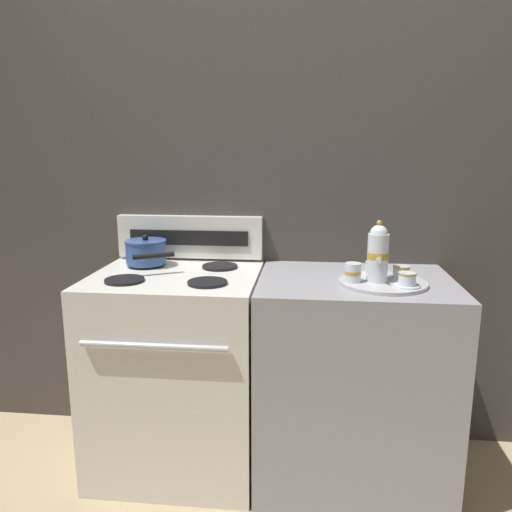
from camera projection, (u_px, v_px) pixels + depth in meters
ground_plane at (268, 465)px, 2.26m from camera, size 6.00×6.00×0.00m
wall_back at (275, 215)px, 2.35m from camera, size 6.00×0.05×2.20m
stove at (178, 370)px, 2.21m from camera, size 0.71×0.64×0.89m
control_panel at (190, 237)px, 2.37m from camera, size 0.69×0.05×0.20m
side_counter at (352, 379)px, 2.13m from camera, size 0.79×0.61×0.88m
saucepan at (146, 252)px, 2.25m from camera, size 0.26×0.30×0.13m
serving_tray at (383, 282)px, 1.96m from camera, size 0.35×0.35×0.01m
teapot at (378, 253)px, 1.93m from camera, size 0.08×0.13×0.24m
teacup_left at (401, 273)px, 1.98m from camera, size 0.10×0.10×0.05m
teacup_right at (407, 280)px, 1.87m from camera, size 0.10×0.10×0.05m
teacup_front at (373, 268)px, 2.05m from camera, size 0.10×0.10×0.05m
creamer_jug at (353, 272)px, 1.94m from camera, size 0.06×0.06×0.07m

